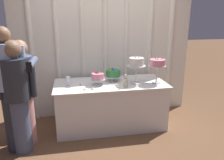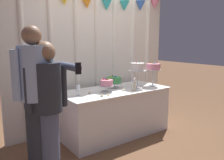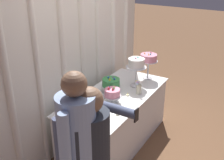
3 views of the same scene
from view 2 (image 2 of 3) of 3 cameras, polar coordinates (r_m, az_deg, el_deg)
The scene contains 16 objects.
ground_plane at distance 3.93m, azimuth 1.56°, elevation -13.70°, with size 24.00×24.00×0.00m, color brown.
draped_curtain at distance 4.16m, azimuth -3.82°, elevation 7.66°, with size 3.26×0.19×2.65m.
cake_table at distance 3.87m, azimuth 0.67°, elevation -7.97°, with size 1.84×0.85×0.77m.
cake_display_leftmost at distance 3.57m, azimuth -1.39°, elevation -0.92°, with size 0.24×0.24×0.24m.
cake_display_midleft at distance 3.88m, azimuth 0.47°, elevation -0.15°, with size 0.28×0.28×0.24m.
cake_display_midright at distance 3.90m, azimuth 6.42°, elevation 3.02°, with size 0.30×0.30×0.46m.
cake_display_rightmost at distance 4.11m, azimuth 10.29°, elevation 3.05°, with size 0.28×0.28×0.43m.
wine_glass at distance 3.37m, azimuth -8.50°, elevation -2.06°, with size 0.07×0.07×0.15m.
flower_vase at distance 3.69m, azimuth 5.48°, elevation -1.20°, with size 0.09×0.12×0.22m.
tealight_far_left at distance 3.49m, azimuth -5.67°, elevation -3.27°, with size 0.04×0.04×0.03m.
tealight_near_left at distance 3.30m, azimuth -2.58°, elevation -3.96°, with size 0.05×0.05×0.04m.
tealight_near_right at distance 3.37m, azimuth -0.91°, elevation -3.70°, with size 0.05×0.05×0.03m.
tealight_far_right at distance 3.70m, azimuth 2.88°, elevation -2.50°, with size 0.04×0.04×0.03m.
guest_girl_blue_dress at distance 2.87m, azimuth -16.52°, elevation -4.88°, with size 0.47×0.71×1.54m.
guest_man_pink_jacket at distance 2.68m, azimuth -18.69°, elevation -3.98°, with size 0.49×0.39×1.73m.
guest_man_dark_suit at distance 2.68m, azimuth -15.91°, elevation -5.99°, with size 0.50×0.36×1.56m.
Camera 2 is at (-2.21, -2.86, 1.56)m, focal length 36.49 mm.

